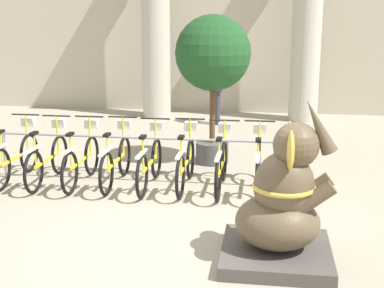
{
  "coord_description": "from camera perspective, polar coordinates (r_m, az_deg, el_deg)",
  "views": [
    {
      "loc": [
        1.01,
        -6.0,
        2.66
      ],
      "look_at": [
        0.05,
        0.65,
        1.0
      ],
      "focal_mm": 50.0,
      "sensor_mm": 36.0,
      "label": 1
    }
  ],
  "objects": [
    {
      "name": "bicycle_0",
      "position": [
        9.09,
        -18.24,
        -1.23
      ],
      "size": [
        0.48,
        1.68,
        1.02
      ],
      "color": "black",
      "rests_on": "ground_plane"
    },
    {
      "name": "column_left",
      "position": [
        13.9,
        -3.92,
        13.68
      ],
      "size": [
        0.9,
        0.9,
        5.16
      ],
      "color": "#BCB7A8",
      "rests_on": "ground_plane"
    },
    {
      "name": "potted_tree",
      "position": [
        9.41,
        2.25,
        9.07
      ],
      "size": [
        1.33,
        1.33,
        2.64
      ],
      "color": "#4C4C4C",
      "rests_on": "ground_plane"
    },
    {
      "name": "bike_rack",
      "position": [
        8.46,
        -6.15,
        -0.15
      ],
      "size": [
        4.49,
        0.05,
        0.77
      ],
      "color": "gray",
      "rests_on": "ground_plane"
    },
    {
      "name": "ground_plane",
      "position": [
        6.64,
        -1.26,
        -9.75
      ],
      "size": [
        60.0,
        60.0,
        0.0
      ],
      "primitive_type": "plane",
      "color": "#9E937F"
    },
    {
      "name": "bicycle_4",
      "position": [
        8.32,
        -4.49,
        -1.93
      ],
      "size": [
        0.48,
        1.68,
        1.02
      ],
      "color": "black",
      "rests_on": "ground_plane"
    },
    {
      "name": "bicycle_1",
      "position": [
        8.83,
        -15.1,
        -1.45
      ],
      "size": [
        0.48,
        1.68,
        1.02
      ],
      "color": "black",
      "rests_on": "ground_plane"
    },
    {
      "name": "column_right",
      "position": [
        13.63,
        12.22,
        13.4
      ],
      "size": [
        0.9,
        0.9,
        5.16
      ],
      "color": "#BCB7A8",
      "rests_on": "ground_plane"
    },
    {
      "name": "bicycle_3",
      "position": [
        8.51,
        -8.06,
        -1.66
      ],
      "size": [
        0.48,
        1.68,
        1.02
      ],
      "color": "black",
      "rests_on": "ground_plane"
    },
    {
      "name": "bicycle_7",
      "position": [
        8.17,
        7.06,
        -2.29
      ],
      "size": [
        0.48,
        1.68,
        1.02
      ],
      "color": "black",
      "rests_on": "ground_plane"
    },
    {
      "name": "elephant_statue",
      "position": [
        5.87,
        9.61,
        -6.67
      ],
      "size": [
        1.19,
        1.19,
        1.83
      ],
      "color": "#4C4742",
      "rests_on": "ground_plane"
    },
    {
      "name": "bicycle_6",
      "position": [
        8.17,
        3.16,
        -2.19
      ],
      "size": [
        0.48,
        1.68,
        1.02
      ],
      "color": "black",
      "rests_on": "ground_plane"
    },
    {
      "name": "bicycle_5",
      "position": [
        8.28,
        -0.64,
        -1.97
      ],
      "size": [
        0.48,
        1.68,
        1.02
      ],
      "color": "black",
      "rests_on": "ground_plane"
    },
    {
      "name": "person_pedestrian",
      "position": [
        12.94,
        2.79,
        6.37
      ],
      "size": [
        0.22,
        0.47,
        1.64
      ],
      "color": "#383342",
      "rests_on": "ground_plane"
    },
    {
      "name": "bicycle_2",
      "position": [
        8.64,
        -11.67,
        -1.57
      ],
      "size": [
        0.48,
        1.68,
        1.02
      ],
      "color": "black",
      "rests_on": "ground_plane"
    }
  ]
}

